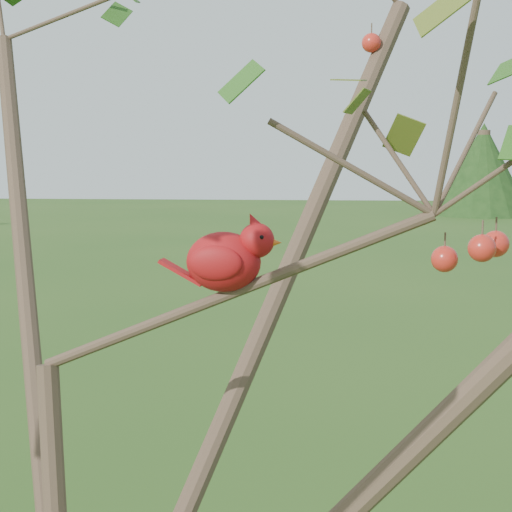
# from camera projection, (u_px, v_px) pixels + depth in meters

# --- Properties ---
(crabapple_tree) EXTENTS (2.35, 2.05, 2.95)m
(crabapple_tree) POSITION_uv_depth(u_px,v_px,m) (64.00, 271.00, 1.11)
(crabapple_tree) COLOR #493527
(crabapple_tree) RESTS_ON ground
(cardinal) EXTENTS (0.19, 0.10, 0.13)m
(cardinal) POSITION_uv_depth(u_px,v_px,m) (228.00, 259.00, 1.19)
(cardinal) COLOR #A70E18
(cardinal) RESTS_ON ground
(distant_trees) EXTENTS (37.44, 14.15, 3.55)m
(distant_trees) POSITION_uv_depth(u_px,v_px,m) (228.00, 179.00, 25.88)
(distant_trees) COLOR #493527
(distant_trees) RESTS_ON ground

